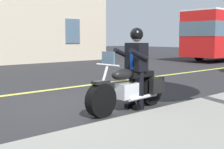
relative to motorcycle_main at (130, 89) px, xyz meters
name	(u,v)px	position (x,y,z in m)	size (l,w,h in m)	color
ground_plane	(62,106)	(0.88, -1.31, -0.45)	(80.00, 80.00, 0.00)	#28282B
lane_center_stripe	(23,93)	(0.88, -3.31, -0.45)	(60.00, 0.16, 0.01)	#E5DB4C
motorcycle_main	(130,89)	(0.00, 0.00, 0.00)	(2.22, 0.68, 1.26)	black
rider_main	(136,61)	(-0.19, -0.02, 0.58)	(0.65, 0.58, 1.74)	black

